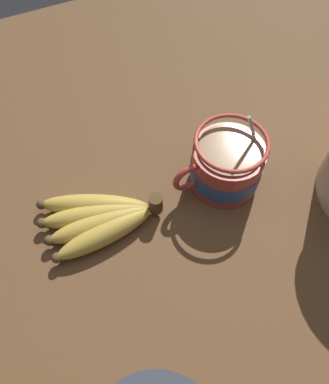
# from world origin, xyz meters

# --- Properties ---
(table) EXTENTS (1.20, 1.20, 0.03)m
(table) POSITION_xyz_m (0.00, 0.00, 0.01)
(table) COLOR brown
(table) RESTS_ON ground
(coffee_mug) EXTENTS (0.15, 0.11, 0.13)m
(coffee_mug) POSITION_xyz_m (-0.07, -0.03, 0.07)
(coffee_mug) COLOR #B23D33
(coffee_mug) RESTS_ON table
(banana_bunch) EXTENTS (0.17, 0.12, 0.04)m
(banana_bunch) POSITION_xyz_m (0.13, -0.04, 0.04)
(banana_bunch) COLOR #4C381E
(banana_bunch) RESTS_ON table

